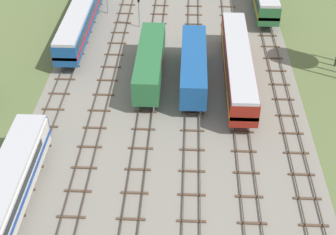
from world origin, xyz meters
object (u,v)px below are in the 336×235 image
(freight_boxcar_centre_left_midfar, at_px, (150,62))
(passenger_coach_far_left_far, at_px, (81,15))
(signal_post_nearest, at_px, (139,7))
(diesel_railcar_far_left_nearest, at_px, (0,206))
(freight_boxcar_centre_near, at_px, (194,65))
(diesel_railcar_centre_right_mid, at_px, (238,63))

(freight_boxcar_centre_left_midfar, height_order, passenger_coach_far_left_far, passenger_coach_far_left_far)
(freight_boxcar_centre_left_midfar, height_order, signal_post_nearest, signal_post_nearest)
(diesel_railcar_far_left_nearest, xyz_separation_m, signal_post_nearest, (7.46, 36.30, 0.40))
(freight_boxcar_centre_left_midfar, xyz_separation_m, passenger_coach_far_left_far, (-9.95, 11.45, 0.16))
(diesel_railcar_far_left_nearest, bearing_deg, freight_boxcar_centre_near, 56.25)
(freight_boxcar_centre_left_midfar, bearing_deg, diesel_railcar_centre_right_mid, -0.96)
(diesel_railcar_far_left_nearest, height_order, freight_boxcar_centre_near, diesel_railcar_far_left_nearest)
(diesel_railcar_centre_right_mid, xyz_separation_m, freight_boxcar_centre_left_midfar, (-9.94, 0.17, -0.15))
(freight_boxcar_centre_left_midfar, relative_size, signal_post_nearest, 3.00)
(signal_post_nearest, bearing_deg, freight_boxcar_centre_left_midfar, -79.51)
(freight_boxcar_centre_near, xyz_separation_m, freight_boxcar_centre_left_midfar, (-4.97, 0.50, 0.00))
(freight_boxcar_centre_near, xyz_separation_m, signal_post_nearest, (-7.46, 13.96, 0.55))
(diesel_railcar_far_left_nearest, distance_m, passenger_coach_far_left_far, 34.29)
(diesel_railcar_far_left_nearest, height_order, passenger_coach_far_left_far, same)
(diesel_railcar_centre_right_mid, bearing_deg, passenger_coach_far_left_far, 149.70)
(diesel_railcar_centre_right_mid, bearing_deg, freight_boxcar_centre_left_midfar, 179.04)
(diesel_railcar_far_left_nearest, relative_size, signal_post_nearest, 4.39)
(signal_post_nearest, bearing_deg, diesel_railcar_centre_right_mid, -47.63)
(passenger_coach_far_left_far, height_order, signal_post_nearest, signal_post_nearest)
(diesel_railcar_far_left_nearest, xyz_separation_m, diesel_railcar_centre_right_mid, (19.89, 22.67, 0.00))
(freight_boxcar_centre_near, xyz_separation_m, passenger_coach_far_left_far, (-14.92, 11.96, 0.16))
(passenger_coach_far_left_far, bearing_deg, signal_post_nearest, 15.05)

